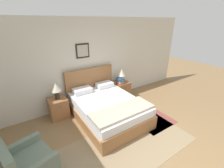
{
  "coord_description": "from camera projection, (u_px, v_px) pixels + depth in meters",
  "views": [
    {
      "loc": [
        -1.86,
        -1.26,
        2.5
      ],
      "look_at": [
        -0.01,
        1.53,
        1.07
      ],
      "focal_mm": 24.0,
      "sensor_mm": 36.0,
      "label": 1
    }
  ],
  "objects": [
    {
      "name": "wall_back",
      "position": [
        89.0,
        63.0,
        4.54
      ],
      "size": [
        7.7,
        0.09,
        2.6
      ],
      "color": "beige",
      "rests_on": "ground_plane"
    },
    {
      "name": "ground_plane",
      "position": [
        156.0,
        161.0,
        2.89
      ],
      "size": [
        16.0,
        16.0,
        0.0
      ],
      "primitive_type": "plane",
      "color": "olive"
    },
    {
      "name": "table_lamp_near_window",
      "position": [
        56.0,
        88.0,
        3.9
      ],
      "size": [
        0.26,
        0.26,
        0.47
      ],
      "color": "#2D2823",
      "rests_on": "nightstand_near_window"
    },
    {
      "name": "table_lamp_by_door",
      "position": [
        121.0,
        73.0,
        4.99
      ],
      "size": [
        0.26,
        0.26,
        0.47
      ],
      "color": "#2D2823",
      "rests_on": "nightstand_by_door"
    },
    {
      "name": "book_novel_upper",
      "position": [
        120.0,
        81.0,
        4.99
      ],
      "size": [
        0.18,
        0.29,
        0.04
      ],
      "rotation": [
        0.0,
        0.0,
        0.1
      ],
      "color": "#335693",
      "rests_on": "book_hardcover_middle"
    },
    {
      "name": "book_paperback_top",
      "position": [
        120.0,
        79.0,
        4.96
      ],
      "size": [
        0.2,
        0.24,
        0.04
      ],
      "rotation": [
        0.0,
        0.0,
        -0.12
      ],
      "color": "#335693",
      "rests_on": "book_slim_near_top"
    },
    {
      "name": "bed",
      "position": [
        107.0,
        108.0,
        4.05
      ],
      "size": [
        1.55,
        2.08,
        1.19
      ],
      "color": "#936038",
      "rests_on": "ground_plane"
    },
    {
      "name": "book_slim_near_top",
      "position": [
        120.0,
        80.0,
        4.98
      ],
      "size": [
        0.19,
        0.23,
        0.03
      ],
      "rotation": [
        0.0,
        0.0,
        0.05
      ],
      "color": "#4C7551",
      "rests_on": "book_novel_upper"
    },
    {
      "name": "nightstand_by_door",
      "position": [
        122.0,
        89.0,
        5.23
      ],
      "size": [
        0.48,
        0.48,
        0.55
      ],
      "color": "#936038",
      "rests_on": "ground_plane"
    },
    {
      "name": "armchair",
      "position": [
        28.0,
        167.0,
        2.43
      ],
      "size": [
        0.84,
        0.91,
        0.9
      ],
      "rotation": [
        0.0,
        0.0,
        -1.32
      ],
      "color": "slate",
      "rests_on": "ground_plane"
    },
    {
      "name": "book_hardcover_middle",
      "position": [
        120.0,
        82.0,
        5.01
      ],
      "size": [
        0.18,
        0.27,
        0.03
      ],
      "rotation": [
        0.0,
        0.0,
        -0.1
      ],
      "color": "beige",
      "rests_on": "book_thick_bottom"
    },
    {
      "name": "area_rug_bedside",
      "position": [
        148.0,
        116.0,
        4.23
      ],
      "size": [
        0.95,
        1.27,
        0.01
      ],
      "color": "brown",
      "rests_on": "ground_plane"
    },
    {
      "name": "nightstand_near_window",
      "position": [
        59.0,
        108.0,
        4.12
      ],
      "size": [
        0.48,
        0.48,
        0.55
      ],
      "color": "#936038",
      "rests_on": "ground_plane"
    },
    {
      "name": "area_rug_main",
      "position": [
        129.0,
        144.0,
        3.27
      ],
      "size": [
        2.78,
        1.45,
        0.01
      ],
      "color": "#897556",
      "rests_on": "ground_plane"
    },
    {
      "name": "book_thick_bottom",
      "position": [
        120.0,
        83.0,
        5.02
      ],
      "size": [
        0.22,
        0.24,
        0.03
      ],
      "rotation": [
        0.0,
        0.0,
        -0.1
      ],
      "color": "#B7332D",
      "rests_on": "nightstand_by_door"
    }
  ]
}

